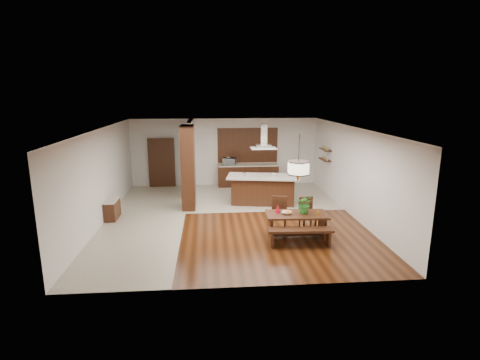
{
  "coord_description": "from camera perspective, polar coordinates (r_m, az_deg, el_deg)",
  "views": [
    {
      "loc": [
        -0.67,
        -11.59,
        3.97
      ],
      "look_at": [
        0.3,
        0.0,
        1.25
      ],
      "focal_mm": 28.0,
      "sensor_mm": 36.0,
      "label": 1
    }
  ],
  "objects": [
    {
      "name": "foliage_plant",
      "position": [
        10.5,
        9.83,
        -3.64
      ],
      "size": [
        0.59,
        0.56,
        0.53
      ],
      "primitive_type": "imported",
      "rotation": [
        0.0,
        0.0,
        -0.38
      ],
      "color": "#2B7A28",
      "rests_on": "dining_table"
    },
    {
      "name": "soffit_band",
      "position": [
        11.66,
        -1.48,
        7.82
      ],
      "size": [
        8.0,
        9.0,
        0.02
      ],
      "primitive_type": "cube",
      "color": "#37180D",
      "rests_on": "room_shell"
    },
    {
      "name": "hallway_console",
      "position": [
        12.74,
        -18.89,
        -4.25
      ],
      "size": [
        0.37,
        0.88,
        0.63
      ],
      "primitive_type": "cube",
      "color": "black",
      "rests_on": "ground"
    },
    {
      "name": "dining_bench",
      "position": [
        10.11,
        9.16,
        -8.65
      ],
      "size": [
        1.74,
        0.46,
        0.48
      ],
      "primitive_type": null,
      "rotation": [
        0.0,
        0.0,
        -0.05
      ],
      "color": "black",
      "rests_on": "ground"
    },
    {
      "name": "partition_pier",
      "position": [
        13.06,
        -7.9,
        1.91
      ],
      "size": [
        0.45,
        1.0,
        2.9
      ],
      "primitive_type": "cube",
      "color": "black",
      "rests_on": "ground"
    },
    {
      "name": "tile_hallway",
      "position": [
        12.42,
        -14.24,
        -5.87
      ],
      "size": [
        2.5,
        9.0,
        0.01
      ],
      "primitive_type": "cube",
      "color": "#BDB49D",
      "rests_on": "ground"
    },
    {
      "name": "rear_counter",
      "position": [
        16.26,
        1.22,
        0.75
      ],
      "size": [
        2.6,
        0.62,
        0.95
      ],
      "color": "black",
      "rests_on": "ground"
    },
    {
      "name": "dining_table",
      "position": [
        10.57,
        8.6,
        -6.04
      ],
      "size": [
        1.73,
        0.94,
        0.7
      ],
      "rotation": [
        0.0,
        0.0,
        -0.05
      ],
      "color": "black",
      "rests_on": "ground"
    },
    {
      "name": "dining_chair_right",
      "position": [
        11.14,
        10.28,
        -5.24
      ],
      "size": [
        0.48,
        0.48,
        0.99
      ],
      "primitive_type": null,
      "rotation": [
        0.0,
        0.0,
        0.11
      ],
      "color": "black",
      "rests_on": "ground"
    },
    {
      "name": "pendant_lantern",
      "position": [
        10.14,
        8.93,
        3.21
      ],
      "size": [
        0.64,
        0.64,
        1.31
      ],
      "primitive_type": null,
      "color": "beige",
      "rests_on": "room_shell"
    },
    {
      "name": "microwave",
      "position": [
        16.04,
        -1.61,
        2.84
      ],
      "size": [
        0.62,
        0.5,
        0.3
      ],
      "primitive_type": "imported",
      "rotation": [
        0.0,
        0.0,
        -0.29
      ],
      "color": "#B1B2B8",
      "rests_on": "rear_counter"
    },
    {
      "name": "island_cup",
      "position": [
        13.43,
        5.2,
        0.82
      ],
      "size": [
        0.18,
        0.18,
        0.11
      ],
      "primitive_type": "imported",
      "rotation": [
        0.0,
        0.0,
        -0.35
      ],
      "color": "silver",
      "rests_on": "kitchen_island"
    },
    {
      "name": "kitchen_island",
      "position": [
        13.62,
        3.51,
        -1.43
      ],
      "size": [
        2.72,
        1.53,
        1.06
      ],
      "rotation": [
        0.0,
        0.0,
        -0.17
      ],
      "color": "black",
      "rests_on": "ground"
    },
    {
      "name": "hallway_doorway",
      "position": [
        16.38,
        -11.84,
        2.61
      ],
      "size": [
        1.1,
        0.2,
        2.1
      ],
      "primitive_type": "cube",
      "color": "black",
      "rests_on": "ground"
    },
    {
      "name": "gold_ornament",
      "position": [
        10.51,
        11.77,
        -4.9
      ],
      "size": [
        0.1,
        0.1,
        0.11
      ],
      "primitive_type": "cylinder",
      "rotation": [
        0.0,
        0.0,
        -0.37
      ],
      "color": "gold",
      "rests_on": "dining_table"
    },
    {
      "name": "partition_stub",
      "position": [
        15.12,
        -7.5,
        3.45
      ],
      "size": [
        0.18,
        2.4,
        2.9
      ],
      "primitive_type": "cube",
      "color": "silver",
      "rests_on": "ground"
    },
    {
      "name": "shelf_upper",
      "position": [
        15.06,
        12.86,
        4.54
      ],
      "size": [
        0.26,
        0.9,
        0.04
      ],
      "primitive_type": "cube",
      "color": "black",
      "rests_on": "room_shell"
    },
    {
      "name": "range_hood",
      "position": [
        13.28,
        3.62,
        6.63
      ],
      "size": [
        0.9,
        0.55,
        0.87
      ],
      "primitive_type": null,
      "color": "silver",
      "rests_on": "room_shell"
    },
    {
      "name": "tile_kitchen",
      "position": [
        14.76,
        2.87,
        -2.44
      ],
      "size": [
        5.5,
        4.0,
        0.01
      ],
      "primitive_type": "cube",
      "color": "#BDB49D",
      "rests_on": "ground"
    },
    {
      "name": "dining_chair_left",
      "position": [
        11.0,
        5.95,
        -5.27
      ],
      "size": [
        0.53,
        0.53,
        1.01
      ],
      "primitive_type": null,
      "rotation": [
        0.0,
        0.0,
        -0.22
      ],
      "color": "black",
      "rests_on": "ground"
    },
    {
      "name": "shelf_lower",
      "position": [
        15.12,
        12.78,
        3.05
      ],
      "size": [
        0.26,
        0.9,
        0.04
      ],
      "primitive_type": "cube",
      "color": "black",
      "rests_on": "room_shell"
    },
    {
      "name": "room_shell",
      "position": [
        11.76,
        -1.46,
        3.83
      ],
      "size": [
        9.0,
        9.04,
        2.92
      ],
      "color": "#341809",
      "rests_on": "ground"
    },
    {
      "name": "fruit_bowl",
      "position": [
        10.44,
        7.11,
        -4.97
      ],
      "size": [
        0.34,
        0.34,
        0.07
      ],
      "primitive_type": "imported",
      "rotation": [
        0.0,
        0.0,
        -0.32
      ],
      "color": "#BFB2A7",
      "rests_on": "dining_table"
    },
    {
      "name": "kitchen_window",
      "position": [
        16.29,
        1.15,
        5.32
      ],
      "size": [
        2.6,
        0.08,
        1.5
      ],
      "primitive_type": "cube",
      "color": "#A87632",
      "rests_on": "room_shell"
    },
    {
      "name": "napkin_cone",
      "position": [
        10.5,
        5.78,
        -4.33
      ],
      "size": [
        0.18,
        0.18,
        0.24
      ],
      "primitive_type": "cone",
      "rotation": [
        0.0,
        0.0,
        -0.16
      ],
      "color": "#9F0B1A",
      "rests_on": "dining_table"
    }
  ]
}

